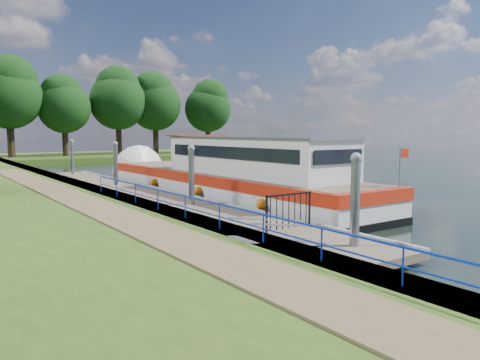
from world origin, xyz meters
TOP-DOWN VIEW (x-y plane):
  - ground at (0.00, 0.00)m, footprint 160.00×160.00m
  - bank_edge at (-2.55, 15.00)m, footprint 1.10×90.00m
  - far_bank at (12.00, 52.00)m, footprint 60.00×18.00m
  - footpath at (-4.40, 8.00)m, footprint 1.60×40.00m
  - blue_fence at (-2.75, 3.00)m, footprint 0.04×18.04m
  - pontoon at (0.00, 13.00)m, footprint 2.50×30.00m
  - mooring_piles at (0.00, 13.00)m, footprint 0.30×27.30m
  - gangway at (-1.85, 0.50)m, footprint 2.58×1.00m
  - gate_panel at (-0.00, 2.20)m, footprint 1.85×0.05m
  - barge at (3.60, 11.94)m, footprint 4.36×21.15m

SIDE VIEW (x-z plane):
  - ground at x=0.00m, z-range 0.00..0.00m
  - pontoon at x=0.00m, z-range -0.10..0.46m
  - far_bank at x=12.00m, z-range 0.00..0.60m
  - bank_edge at x=-2.55m, z-range 0.00..0.78m
  - gangway at x=-1.85m, z-range 0.16..1.09m
  - footpath at x=-4.40m, z-range 0.78..0.83m
  - barge at x=3.60m, z-range -1.30..3.48m
  - gate_panel at x=0.00m, z-range 0.57..1.72m
  - mooring_piles at x=0.00m, z-range -0.50..3.05m
  - blue_fence at x=-2.75m, z-range 0.95..1.67m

